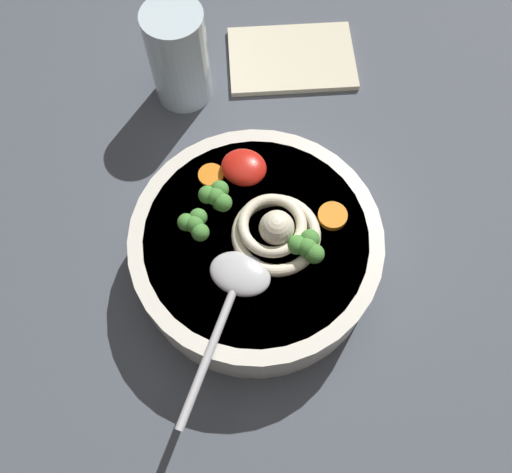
# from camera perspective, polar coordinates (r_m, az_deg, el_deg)

# --- Properties ---
(table_slab) EXTENTS (1.19, 1.19, 0.03)m
(table_slab) POSITION_cam_1_polar(r_m,az_deg,el_deg) (0.61, -2.17, -4.45)
(table_slab) COLOR #474C56
(table_slab) RESTS_ON ground
(soup_bowl) EXTENTS (0.26, 0.26, 0.07)m
(soup_bowl) POSITION_cam_1_polar(r_m,az_deg,el_deg) (0.57, 0.00, -1.34)
(soup_bowl) COLOR silver
(soup_bowl) RESTS_ON table_slab
(noodle_pile) EXTENTS (0.10, 0.10, 0.04)m
(noodle_pile) POSITION_cam_1_polar(r_m,az_deg,el_deg) (0.53, 2.03, 0.63)
(noodle_pile) COLOR beige
(noodle_pile) RESTS_ON soup_bowl
(soup_spoon) EXTENTS (0.06, 0.17, 0.02)m
(soup_spoon) POSITION_cam_1_polar(r_m,az_deg,el_deg) (0.51, -2.23, -5.32)
(soup_spoon) COLOR #B7B7BC
(soup_spoon) RESTS_ON soup_bowl
(chili_sauce_dollop) EXTENTS (0.05, 0.04, 0.02)m
(chili_sauce_dollop) POSITION_cam_1_polar(r_m,az_deg,el_deg) (0.56, -1.29, 7.30)
(chili_sauce_dollop) COLOR red
(chili_sauce_dollop) RESTS_ON soup_bowl
(broccoli_floret_center) EXTENTS (0.04, 0.03, 0.03)m
(broccoli_floret_center) POSITION_cam_1_polar(r_m,az_deg,el_deg) (0.54, -4.19, 4.26)
(broccoli_floret_center) COLOR #7A9E60
(broccoli_floret_center) RESTS_ON soup_bowl
(broccoli_floret_rear) EXTENTS (0.04, 0.03, 0.03)m
(broccoli_floret_rear) POSITION_cam_1_polar(r_m,az_deg,el_deg) (0.52, 5.40, -1.05)
(broccoli_floret_rear) COLOR #7A9E60
(broccoli_floret_rear) RESTS_ON soup_bowl
(broccoli_floret_beside_noodles) EXTENTS (0.04, 0.03, 0.03)m
(broccoli_floret_beside_noodles) POSITION_cam_1_polar(r_m,az_deg,el_deg) (0.53, -6.44, 1.34)
(broccoli_floret_beside_noodles) COLOR #7A9E60
(broccoli_floret_beside_noodles) RESTS_ON soup_bowl
(carrot_slice_beside_chili) EXTENTS (0.03, 0.03, 0.00)m
(carrot_slice_beside_chili) POSITION_cam_1_polar(r_m,az_deg,el_deg) (0.57, -4.76, 6.47)
(carrot_slice_beside_chili) COLOR orange
(carrot_slice_beside_chili) RESTS_ON soup_bowl
(carrot_slice_extra_a) EXTENTS (0.03, 0.03, 0.01)m
(carrot_slice_extra_a) POSITION_cam_1_polar(r_m,az_deg,el_deg) (0.55, 8.06, 2.15)
(carrot_slice_extra_a) COLOR orange
(carrot_slice_extra_a) RESTS_ON soup_bowl
(drinking_glass) EXTENTS (0.07, 0.07, 0.13)m
(drinking_glass) POSITION_cam_1_polar(r_m,az_deg,el_deg) (0.68, -8.18, 18.28)
(drinking_glass) COLOR silver
(drinking_glass) RESTS_ON table_slab
(folded_napkin) EXTENTS (0.20, 0.17, 0.01)m
(folded_napkin) POSITION_cam_1_polar(r_m,az_deg,el_deg) (0.75, 3.78, 18.25)
(folded_napkin) COLOR beige
(folded_napkin) RESTS_ON table_slab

